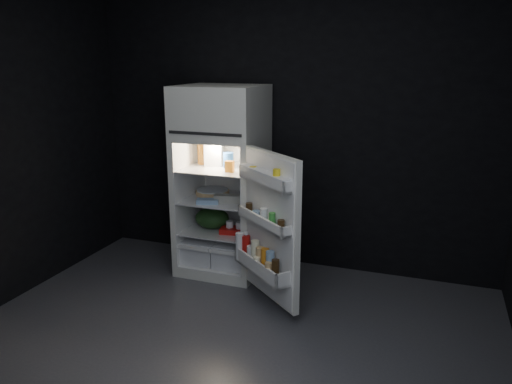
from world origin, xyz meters
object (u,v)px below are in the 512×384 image
at_px(refrigerator, 223,174).
at_px(milk_jug, 214,153).
at_px(fridge_door, 268,229).
at_px(egg_carton, 228,199).
at_px(yogurt_tray, 236,231).

distance_m(refrigerator, milk_jug, 0.22).
height_order(refrigerator, milk_jug, refrigerator).
bearing_deg(fridge_door, egg_carton, 138.79).
relative_size(milk_jug, yogurt_tray, 0.85).
xyz_separation_m(milk_jug, egg_carton, (0.22, -0.16, -0.38)).
xyz_separation_m(refrigerator, milk_jug, (-0.10, 0.02, 0.19)).
relative_size(refrigerator, milk_jug, 7.42).
xyz_separation_m(egg_carton, yogurt_tray, (0.06, 0.02, -0.31)).
height_order(milk_jug, yogurt_tray, milk_jug).
relative_size(refrigerator, egg_carton, 6.79).
distance_m(refrigerator, yogurt_tray, 0.55).
bearing_deg(fridge_door, yogurt_tray, 134.49).
height_order(fridge_door, yogurt_tray, fridge_door).
height_order(refrigerator, fridge_door, refrigerator).
distance_m(fridge_door, yogurt_tray, 0.73).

